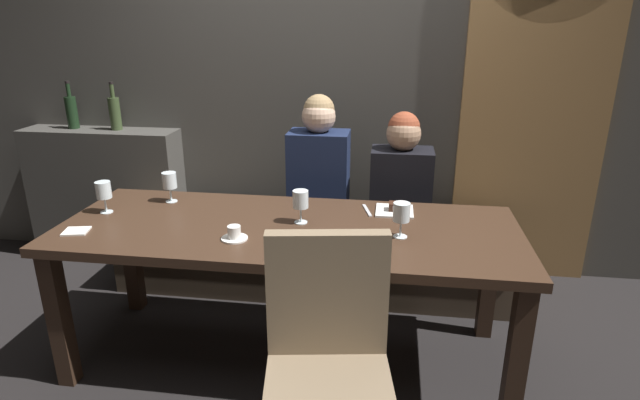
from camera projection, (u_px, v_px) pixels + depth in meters
ground at (291, 355)px, 2.71m from camera, size 9.00×9.00×0.00m
back_wall_tiled at (323, 47)px, 3.35m from camera, size 6.00×0.12×3.00m
arched_door at (539, 73)px, 3.15m from camera, size 0.90×0.05×2.55m
back_counter at (108, 194)px, 3.73m from camera, size 1.10×0.28×0.95m
dining_table at (289, 242)px, 2.49m from camera, size 2.20×0.84×0.74m
banquette_bench at (312, 259)px, 3.29m from camera, size 2.50×0.44×0.45m
chair_near_side at (328, 355)px, 1.81m from camera, size 0.50×0.50×0.98m
diner_redhead at (319, 166)px, 3.11m from camera, size 0.36×0.24×0.82m
diner_bearded at (401, 177)px, 3.05m from camera, size 0.36×0.24×0.73m
wine_bottle_dark_red at (72, 111)px, 3.57m from camera, size 0.08×0.08×0.33m
wine_bottle_pale_label at (115, 112)px, 3.53m from camera, size 0.08×0.08×0.33m
wine_glass_center_back at (301, 200)px, 2.46m from camera, size 0.08×0.08×0.16m
wine_glass_end_right at (401, 214)px, 2.30m from camera, size 0.08×0.08×0.16m
wine_glass_far_right at (170, 182)px, 2.75m from camera, size 0.08×0.08×0.16m
wine_glass_end_left at (104, 191)px, 2.59m from camera, size 0.08×0.08×0.16m
espresso_cup at (234, 234)px, 2.30m from camera, size 0.12×0.12×0.06m
dessert_plate at (395, 209)px, 2.64m from camera, size 0.19×0.19×0.05m
fork_on_table at (367, 210)px, 2.65m from camera, size 0.06×0.17×0.01m
folded_napkin at (76, 231)px, 2.39m from camera, size 0.13×0.12×0.01m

